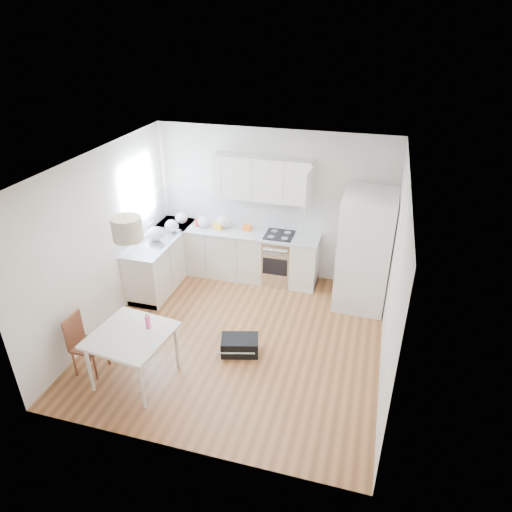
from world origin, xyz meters
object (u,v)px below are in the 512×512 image
Objects in this scene: dining_chair at (88,345)px; gym_bag at (240,345)px; refrigerator at (366,250)px; dining_table at (131,339)px.

dining_chair reaches higher than gym_bag.
refrigerator reaches higher than dining_table.
gym_bag is (-1.58, -1.84, -0.85)m from refrigerator.
refrigerator is 4.41m from dining_chair.
dining_chair is 1.64× the size of gym_bag.
dining_chair is at bearing -139.96° from refrigerator.
dining_chair is (-0.67, -0.01, -0.23)m from dining_table.
gym_bag is (1.17, 0.89, -0.55)m from dining_table.
dining_chair is 2.07m from gym_bag.
refrigerator is at bearing 37.80° from dining_chair.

